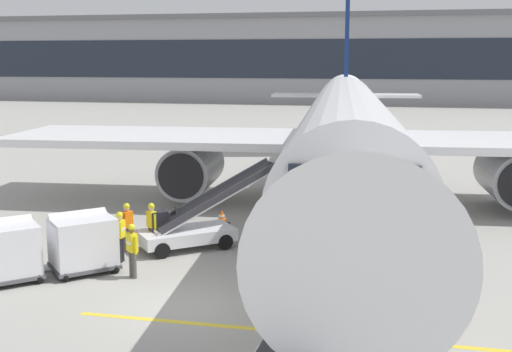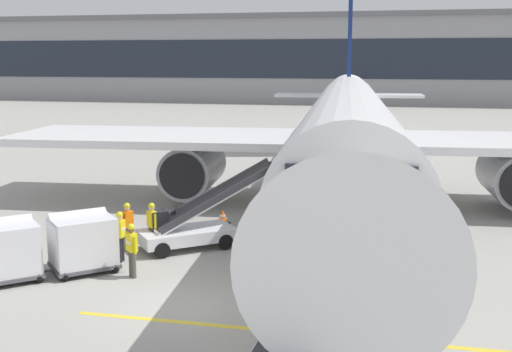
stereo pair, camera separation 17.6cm
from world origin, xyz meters
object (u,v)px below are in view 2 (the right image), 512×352
at_px(belt_loader, 193,224).
at_px(ground_crew_wingwalker, 152,223).
at_px(baggage_cart_lead, 82,241).
at_px(safety_cone_engine_keepout, 223,217).
at_px(parked_airplane, 348,130).
at_px(ground_crew_marshaller, 127,223).
at_px(ground_crew_by_loader, 132,247).
at_px(baggage_cart_second, 5,249).
at_px(ground_crew_by_carts, 120,233).

distance_m(belt_loader, ground_crew_wingwalker, 1.49).
xyz_separation_m(baggage_cart_lead, safety_cone_engine_keepout, (2.82, 6.68, -0.69)).
bearing_deg(parked_airplane, ground_crew_wingwalker, -123.81).
distance_m(belt_loader, ground_crew_marshaller, 2.35).
height_order(parked_airplane, belt_loader, parked_airplane).
xyz_separation_m(parked_airplane, ground_crew_marshaller, (-7.02, -9.43, -2.51)).
height_order(parked_airplane, safety_cone_engine_keepout, parked_airplane).
height_order(parked_airplane, baggage_cart_lead, parked_airplane).
height_order(baggage_cart_lead, safety_cone_engine_keepout, baggage_cart_lead).
distance_m(baggage_cart_lead, ground_crew_by_loader, 1.83).
xyz_separation_m(baggage_cart_second, ground_crew_by_carts, (2.67, 2.55, -0.00)).
distance_m(belt_loader, ground_crew_by_carts, 2.86).
relative_size(parked_airplane, ground_crew_marshaller, 24.41).
distance_m(baggage_cart_second, ground_crew_by_loader, 3.86).
height_order(baggage_cart_second, ground_crew_wingwalker, baggage_cart_second).
bearing_deg(safety_cone_engine_keepout, ground_crew_wingwalker, -110.18).
bearing_deg(baggage_cart_lead, safety_cone_engine_keepout, 67.09).
bearing_deg(baggage_cart_lead, belt_loader, 51.27).
bearing_deg(parked_airplane, ground_crew_by_loader, -115.20).
xyz_separation_m(baggage_cart_lead, ground_crew_by_loader, (1.81, -0.25, -0.00)).
relative_size(baggage_cart_lead, ground_crew_by_carts, 1.46).
height_order(baggage_cart_lead, ground_crew_wingwalker, baggage_cart_lead).
distance_m(baggage_cart_second, ground_crew_wingwalker, 5.16).
height_order(belt_loader, ground_crew_marshaller, belt_loader).
bearing_deg(baggage_cart_second, ground_crew_marshaller, 58.15).
relative_size(ground_crew_by_carts, safety_cone_engine_keepout, 2.73).
bearing_deg(ground_crew_by_carts, baggage_cart_lead, -124.12).
bearing_deg(ground_crew_wingwalker, ground_crew_by_loader, -80.71).
bearing_deg(ground_crew_by_loader, safety_cone_engine_keepout, 81.70).
bearing_deg(baggage_cart_second, ground_crew_wingwalker, 51.35).
distance_m(ground_crew_by_carts, ground_crew_wingwalker, 1.58).
relative_size(baggage_cart_lead, baggage_cart_second, 1.00).
bearing_deg(baggage_cart_lead, ground_crew_marshaller, 78.63).
xyz_separation_m(baggage_cart_second, ground_crew_wingwalker, (3.22, 4.03, -0.00)).
bearing_deg(ground_crew_marshaller, baggage_cart_lead, -101.37).
height_order(ground_crew_marshaller, ground_crew_wingwalker, same).
height_order(baggage_cart_second, ground_crew_by_loader, baggage_cart_second).
relative_size(baggage_cart_second, ground_crew_by_carts, 1.46).
xyz_separation_m(ground_crew_by_loader, ground_crew_by_carts, (-1.03, 1.41, 0.00)).
height_order(ground_crew_by_loader, safety_cone_engine_keepout, ground_crew_by_loader).
distance_m(belt_loader, ground_crew_by_loader, 3.67).
relative_size(ground_crew_by_loader, safety_cone_engine_keepout, 2.73).
xyz_separation_m(belt_loader, safety_cone_engine_keepout, (0.17, 3.37, -0.56)).
xyz_separation_m(ground_crew_marshaller, safety_cone_engine_keepout, (2.34, 4.25, -0.69)).
distance_m(baggage_cart_lead, ground_crew_marshaller, 2.48).
distance_m(parked_airplane, baggage_cart_lead, 14.26).
height_order(baggage_cart_lead, baggage_cart_second, same).
bearing_deg(safety_cone_engine_keepout, belt_loader, -92.83).
bearing_deg(parked_airplane, belt_loader, -119.60).
relative_size(baggage_cart_lead, safety_cone_engine_keepout, 4.00).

